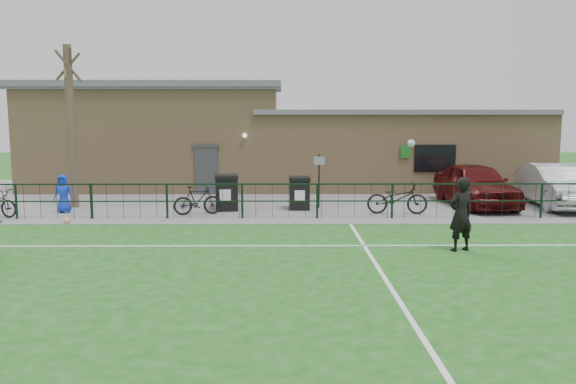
{
  "coord_description": "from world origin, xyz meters",
  "views": [
    {
      "loc": [
        -0.13,
        -10.46,
        3.33
      ],
      "look_at": [
        0.0,
        5.0,
        1.3
      ],
      "focal_mm": 35.0,
      "sensor_mm": 36.0,
      "label": 1
    }
  ],
  "objects_px": {
    "wheelie_bin_left": "(227,194)",
    "car_maroon": "(475,185)",
    "sign_post": "(319,181)",
    "bicycle_e": "(397,198)",
    "ball_ground": "(67,220)",
    "spectator_child": "(63,194)",
    "car_silver": "(556,186)",
    "bare_tree": "(71,127)",
    "wheelie_bin_right": "(299,194)",
    "bicycle_d": "(198,200)"
  },
  "relations": [
    {
      "from": "wheelie_bin_left",
      "to": "car_maroon",
      "type": "relative_size",
      "value": 0.25
    },
    {
      "from": "sign_post",
      "to": "bicycle_e",
      "type": "xyz_separation_m",
      "value": [
        2.64,
        -1.42,
        -0.45
      ]
    },
    {
      "from": "ball_ground",
      "to": "spectator_child",
      "type": "bearing_deg",
      "value": 113.33
    },
    {
      "from": "sign_post",
      "to": "car_silver",
      "type": "xyz_separation_m",
      "value": [
        8.93,
        0.09,
        -0.19
      ]
    },
    {
      "from": "wheelie_bin_left",
      "to": "spectator_child",
      "type": "bearing_deg",
      "value": 177.93
    },
    {
      "from": "bare_tree",
      "to": "wheelie_bin_right",
      "type": "xyz_separation_m",
      "value": [
        8.46,
        -0.57,
        -2.43
      ]
    },
    {
      "from": "wheelie_bin_right",
      "to": "car_silver",
      "type": "xyz_separation_m",
      "value": [
        9.67,
        0.43,
        0.25
      ]
    },
    {
      "from": "car_silver",
      "to": "bicycle_e",
      "type": "distance_m",
      "value": 6.48
    },
    {
      "from": "bare_tree",
      "to": "car_silver",
      "type": "xyz_separation_m",
      "value": [
        18.13,
        -0.14,
        -2.17
      ]
    },
    {
      "from": "sign_post",
      "to": "car_silver",
      "type": "height_order",
      "value": "sign_post"
    },
    {
      "from": "wheelie_bin_left",
      "to": "sign_post",
      "type": "relative_size",
      "value": 0.6
    },
    {
      "from": "car_maroon",
      "to": "car_silver",
      "type": "relative_size",
      "value": 0.99
    },
    {
      "from": "wheelie_bin_left",
      "to": "bicycle_e",
      "type": "bearing_deg",
      "value": -15.86
    },
    {
      "from": "car_silver",
      "to": "bicycle_d",
      "type": "height_order",
      "value": "car_silver"
    },
    {
      "from": "wheelie_bin_right",
      "to": "ball_ground",
      "type": "relative_size",
      "value": 5.17
    },
    {
      "from": "sign_post",
      "to": "spectator_child",
      "type": "height_order",
      "value": "sign_post"
    },
    {
      "from": "car_silver",
      "to": "ball_ground",
      "type": "bearing_deg",
      "value": -163.63
    },
    {
      "from": "wheelie_bin_left",
      "to": "spectator_child",
      "type": "height_order",
      "value": "spectator_child"
    },
    {
      "from": "car_maroon",
      "to": "ball_ground",
      "type": "bearing_deg",
      "value": -171.01
    },
    {
      "from": "car_maroon",
      "to": "car_silver",
      "type": "xyz_separation_m",
      "value": [
        2.98,
        -0.23,
        -0.02
      ]
    },
    {
      "from": "wheelie_bin_left",
      "to": "spectator_child",
      "type": "distance_m",
      "value": 5.73
    },
    {
      "from": "bicycle_d",
      "to": "bicycle_e",
      "type": "bearing_deg",
      "value": -103.41
    },
    {
      "from": "car_maroon",
      "to": "bicycle_e",
      "type": "distance_m",
      "value": 3.75
    },
    {
      "from": "spectator_child",
      "to": "wheelie_bin_right",
      "type": "bearing_deg",
      "value": 5.13
    },
    {
      "from": "sign_post",
      "to": "ball_ground",
      "type": "bearing_deg",
      "value": -159.41
    },
    {
      "from": "bare_tree",
      "to": "bicycle_e",
      "type": "bearing_deg",
      "value": -7.97
    },
    {
      "from": "ball_ground",
      "to": "wheelie_bin_right",
      "type": "bearing_deg",
      "value": 20.18
    },
    {
      "from": "car_maroon",
      "to": "spectator_child",
      "type": "distance_m",
      "value": 15.12
    },
    {
      "from": "bare_tree",
      "to": "sign_post",
      "type": "distance_m",
      "value": 9.41
    },
    {
      "from": "bare_tree",
      "to": "ball_ground",
      "type": "height_order",
      "value": "bare_tree"
    },
    {
      "from": "bare_tree",
      "to": "sign_post",
      "type": "xyz_separation_m",
      "value": [
        9.2,
        -0.24,
        -1.98
      ]
    },
    {
      "from": "sign_post",
      "to": "spectator_child",
      "type": "distance_m",
      "value": 9.17
    },
    {
      "from": "wheelie_bin_left",
      "to": "ball_ground",
      "type": "xyz_separation_m",
      "value": [
        -4.83,
        -2.57,
        -0.51
      ]
    },
    {
      "from": "bicycle_d",
      "to": "spectator_child",
      "type": "bearing_deg",
      "value": 70.01
    },
    {
      "from": "bare_tree",
      "to": "car_maroon",
      "type": "xyz_separation_m",
      "value": [
        15.15,
        0.08,
        -2.16
      ]
    },
    {
      "from": "bare_tree",
      "to": "bicycle_d",
      "type": "xyz_separation_m",
      "value": [
        4.91,
        -1.76,
        -2.48
      ]
    },
    {
      "from": "bare_tree",
      "to": "car_maroon",
      "type": "bearing_deg",
      "value": 0.3
    },
    {
      "from": "car_silver",
      "to": "spectator_child",
      "type": "relative_size",
      "value": 3.63
    },
    {
      "from": "car_silver",
      "to": "ball_ground",
      "type": "distance_m",
      "value": 17.47
    },
    {
      "from": "sign_post",
      "to": "ball_ground",
      "type": "xyz_separation_m",
      "value": [
        -8.23,
        -3.09,
        -0.91
      ]
    },
    {
      "from": "bicycle_d",
      "to": "ball_ground",
      "type": "height_order",
      "value": "bicycle_d"
    },
    {
      "from": "sign_post",
      "to": "wheelie_bin_right",
      "type": "bearing_deg",
      "value": -155.4
    },
    {
      "from": "sign_post",
      "to": "bicycle_d",
      "type": "height_order",
      "value": "sign_post"
    },
    {
      "from": "bicycle_d",
      "to": "ball_ground",
      "type": "relative_size",
      "value": 7.8
    },
    {
      "from": "car_maroon",
      "to": "wheelie_bin_right",
      "type": "bearing_deg",
      "value": -178.93
    },
    {
      "from": "ball_ground",
      "to": "sign_post",
      "type": "bearing_deg",
      "value": 20.59
    },
    {
      "from": "wheelie_bin_left",
      "to": "car_maroon",
      "type": "distance_m",
      "value": 9.39
    },
    {
      "from": "bicycle_d",
      "to": "bicycle_e",
      "type": "distance_m",
      "value": 6.93
    },
    {
      "from": "sign_post",
      "to": "car_maroon",
      "type": "xyz_separation_m",
      "value": [
        5.96,
        0.32,
        -0.18
      ]
    },
    {
      "from": "bicycle_d",
      "to": "car_maroon",
      "type": "bearing_deg",
      "value": -94.09
    }
  ]
}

